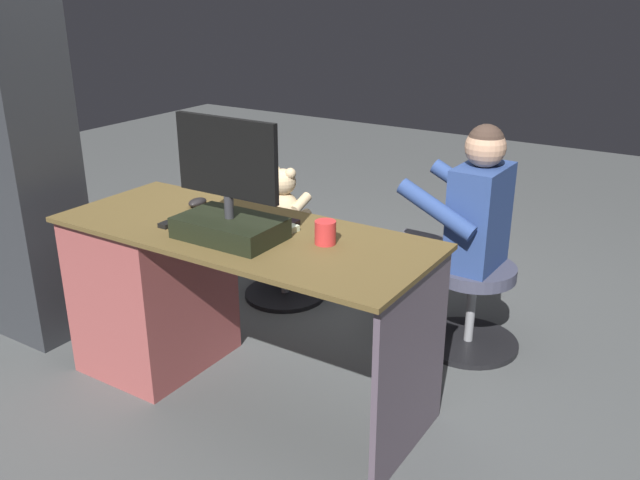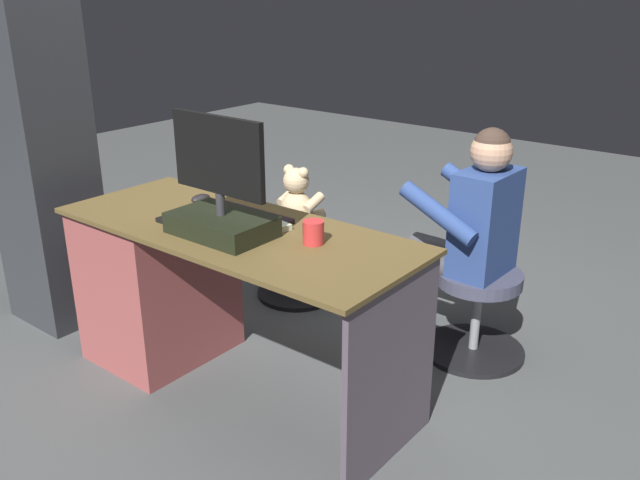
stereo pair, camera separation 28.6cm
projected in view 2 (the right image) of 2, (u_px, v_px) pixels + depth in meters
ground_plane at (305, 348)px, 3.26m from camera, size 10.00×10.00×0.00m
desk at (172, 280)px, 3.05m from camera, size 1.56×0.63×0.75m
monitor at (221, 204)px, 2.56m from camera, size 0.45×0.25×0.46m
keyboard at (245, 215)px, 2.78m from camera, size 0.42×0.14×0.02m
computer_mouse at (201, 198)px, 2.97m from camera, size 0.06×0.10×0.04m
cup at (313, 232)px, 2.49m from camera, size 0.08×0.08×0.09m
tv_remote at (173, 216)px, 2.77m from camera, size 0.05×0.15×0.02m
notebook_binder at (245, 229)px, 2.62m from camera, size 0.27×0.33×0.02m
office_chair_teddy at (297, 253)px, 3.73m from camera, size 0.45×0.45×0.42m
teddy_bear at (298, 199)px, 3.62m from camera, size 0.24×0.24×0.33m
visitor_chair at (477, 307)px, 3.14m from camera, size 0.48×0.48×0.42m
person at (465, 225)px, 3.05m from camera, size 0.56×0.48×1.09m
equipment_rack at (43, 169)px, 3.31m from camera, size 0.44×0.36×1.60m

